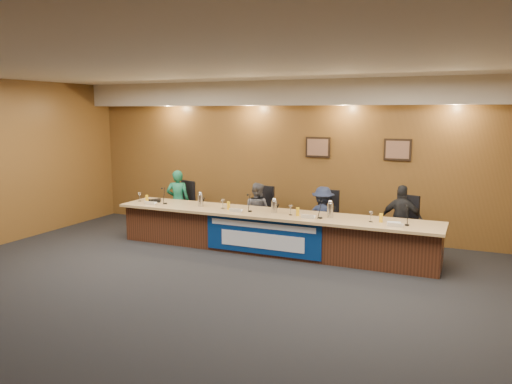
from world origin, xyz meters
TOP-DOWN VIEW (x-y plane):
  - floor at (0.00, 0.00)m, footprint 10.00×10.00m
  - ceiling at (0.00, 0.00)m, footprint 10.00×8.00m
  - wall_back at (0.00, 4.00)m, footprint 10.00×0.04m
  - soffit at (0.00, 3.75)m, footprint 10.00×0.50m
  - dais_body at (0.00, 2.40)m, footprint 6.00×0.80m
  - dais_top at (0.00, 2.35)m, footprint 6.10×0.95m
  - banner at (0.00, 1.99)m, footprint 2.20×0.02m
  - banner_text_upper at (0.00, 1.97)m, footprint 2.00×0.01m
  - banner_text_lower at (0.00, 1.97)m, footprint 1.60×0.01m
  - wall_photo_left at (0.40, 3.97)m, footprint 0.52×0.04m
  - wall_photo_right at (2.00, 3.97)m, footprint 0.52×0.04m
  - panelist_a at (-2.44, 3.06)m, footprint 0.58×0.49m
  - panelist_b at (-0.57, 3.06)m, footprint 0.62×0.51m
  - panelist_c at (0.80, 3.06)m, footprint 0.78×0.47m
  - panelist_d at (2.25, 3.06)m, footprint 0.77×0.33m
  - office_chair_a at (-2.44, 3.16)m, footprint 0.62×0.62m
  - office_chair_b at (-0.57, 3.16)m, footprint 0.58×0.58m
  - office_chair_c at (0.80, 3.16)m, footprint 0.52×0.52m
  - office_chair_d at (2.25, 3.16)m, footprint 0.60×0.60m
  - nameplate_a at (-2.47, 2.08)m, footprint 0.24×0.08m
  - microphone_a at (-2.23, 2.28)m, footprint 0.07×0.07m
  - juice_glass_a at (-2.68, 2.28)m, footprint 0.06×0.06m
  - water_glass_a at (-2.88, 2.31)m, footprint 0.08×0.08m
  - nameplate_b at (-0.59, 2.10)m, footprint 0.24×0.08m
  - microphone_b at (-0.36, 2.26)m, footprint 0.07×0.07m
  - juice_glass_b at (-0.82, 2.28)m, footprint 0.06×0.06m
  - water_glass_b at (-0.96, 2.32)m, footprint 0.08×0.08m
  - nameplate_c at (0.80, 2.12)m, footprint 0.24×0.08m
  - microphone_c at (1.00, 2.22)m, footprint 0.07×0.07m
  - juice_glass_c at (0.57, 2.27)m, footprint 0.06×0.06m
  - water_glass_c at (0.43, 2.27)m, footprint 0.08×0.08m
  - nameplate_d at (2.28, 2.07)m, footprint 0.24×0.08m
  - microphone_d at (2.44, 2.26)m, footprint 0.07×0.07m
  - juice_glass_d at (2.01, 2.33)m, footprint 0.06×0.06m
  - water_glass_d at (1.85, 2.29)m, footprint 0.08×0.08m
  - carafe_left at (-1.46, 2.34)m, footprint 0.11×0.11m
  - carafe_mid at (0.09, 2.34)m, footprint 0.11×0.11m
  - carafe_right at (1.14, 2.34)m, footprint 0.11×0.11m
  - speakerphone at (-2.55, 2.42)m, footprint 0.32×0.32m
  - paper_stack at (2.23, 2.33)m, footprint 0.26×0.33m

SIDE VIEW (x-z plane):
  - floor at x=0.00m, z-range 0.00..0.00m
  - banner_text_lower at x=0.00m, z-range 0.16..0.44m
  - dais_body at x=0.00m, z-range 0.00..0.70m
  - banner at x=0.00m, z-range 0.05..0.71m
  - office_chair_a at x=-2.44m, z-range 0.44..0.52m
  - office_chair_b at x=-0.57m, z-range 0.44..0.52m
  - office_chair_c at x=0.80m, z-range 0.44..0.52m
  - office_chair_d at x=2.25m, z-range 0.44..0.52m
  - banner_text_upper at x=0.00m, z-range 0.53..0.63m
  - panelist_b at x=-0.57m, z-range 0.00..1.17m
  - panelist_c at x=0.80m, z-range 0.00..1.18m
  - panelist_d at x=2.25m, z-range 0.00..1.30m
  - panelist_a at x=-2.44m, z-range 0.00..1.34m
  - dais_top at x=0.00m, z-range 0.70..0.75m
  - paper_stack at x=2.23m, z-range 0.75..0.76m
  - microphone_a at x=-2.23m, z-range 0.75..0.77m
  - microphone_b at x=-0.36m, z-range 0.75..0.77m
  - microphone_c at x=1.00m, z-range 0.75..0.77m
  - microphone_d at x=2.44m, z-range 0.75..0.77m
  - speakerphone at x=-2.55m, z-range 0.75..0.80m
  - nameplate_a at x=-2.47m, z-range 0.74..0.85m
  - nameplate_b at x=-0.59m, z-range 0.74..0.85m
  - nameplate_c at x=0.80m, z-range 0.74..0.85m
  - nameplate_d at x=2.28m, z-range 0.74..0.85m
  - juice_glass_a at x=-2.68m, z-range 0.75..0.90m
  - juice_glass_b at x=-0.82m, z-range 0.75..0.90m
  - juice_glass_c at x=0.57m, z-range 0.75..0.90m
  - juice_glass_d at x=2.01m, z-range 0.75..0.90m
  - water_glass_a at x=-2.88m, z-range 0.75..0.93m
  - water_glass_b at x=-0.96m, z-range 0.75..0.93m
  - water_glass_c at x=0.43m, z-range 0.75..0.93m
  - water_glass_d at x=1.85m, z-range 0.75..0.93m
  - carafe_mid at x=0.09m, z-range 0.75..0.97m
  - carafe_left at x=-1.46m, z-range 0.75..0.98m
  - carafe_right at x=1.14m, z-range 0.75..1.01m
  - wall_back at x=0.00m, z-range 0.00..3.20m
  - wall_photo_left at x=0.40m, z-range 1.64..2.06m
  - wall_photo_right at x=2.00m, z-range 1.64..2.06m
  - soffit at x=0.00m, z-range 2.70..3.20m
  - ceiling at x=0.00m, z-range 3.18..3.22m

